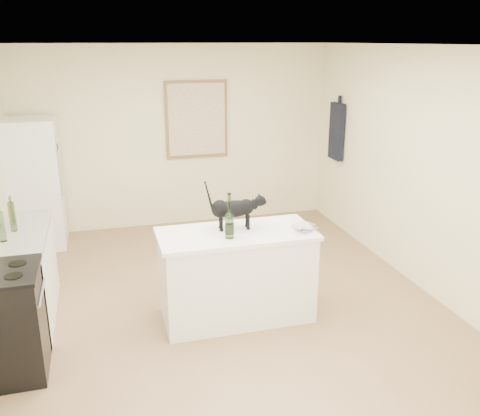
{
  "coord_description": "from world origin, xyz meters",
  "views": [
    {
      "loc": [
        -1.11,
        -4.67,
        2.64
      ],
      "look_at": [
        0.15,
        -0.15,
        1.12
      ],
      "focal_mm": 38.85,
      "sensor_mm": 36.0,
      "label": 1
    }
  ],
  "objects_px": {
    "wine_bottle": "(229,218)",
    "glass_bowl": "(304,229)",
    "fridge": "(34,184)",
    "stove": "(5,325)",
    "black_cat": "(233,211)"
  },
  "relations": [
    {
      "from": "stove",
      "to": "black_cat",
      "type": "distance_m",
      "value": 2.2
    },
    {
      "from": "wine_bottle",
      "to": "fridge",
      "type": "bearing_deg",
      "value": 125.98
    },
    {
      "from": "black_cat",
      "to": "wine_bottle",
      "type": "bearing_deg",
      "value": -108.14
    },
    {
      "from": "fridge",
      "to": "glass_bowl",
      "type": "xyz_separation_m",
      "value": [
        2.68,
        -2.71,
        0.08
      ]
    },
    {
      "from": "black_cat",
      "to": "wine_bottle",
      "type": "xyz_separation_m",
      "value": [
        -0.1,
        -0.22,
        0.01
      ]
    },
    {
      "from": "stove",
      "to": "black_cat",
      "type": "bearing_deg",
      "value": 13.45
    },
    {
      "from": "black_cat",
      "to": "glass_bowl",
      "type": "bearing_deg",
      "value": -16.07
    },
    {
      "from": "wine_bottle",
      "to": "stove",
      "type": "bearing_deg",
      "value": -172.22
    },
    {
      "from": "fridge",
      "to": "stove",
      "type": "bearing_deg",
      "value": -90.0
    },
    {
      "from": "stove",
      "to": "fridge",
      "type": "height_order",
      "value": "fridge"
    },
    {
      "from": "black_cat",
      "to": "glass_bowl",
      "type": "xyz_separation_m",
      "value": [
        0.63,
        -0.25,
        -0.15
      ]
    },
    {
      "from": "fridge",
      "to": "glass_bowl",
      "type": "relative_size",
      "value": 7.47
    },
    {
      "from": "fridge",
      "to": "glass_bowl",
      "type": "distance_m",
      "value": 3.81
    },
    {
      "from": "wine_bottle",
      "to": "glass_bowl",
      "type": "height_order",
      "value": "wine_bottle"
    },
    {
      "from": "fridge",
      "to": "wine_bottle",
      "type": "relative_size",
      "value": 4.46
    }
  ]
}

